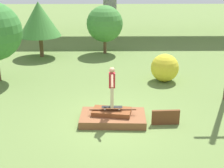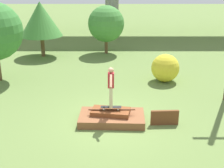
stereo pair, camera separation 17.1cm
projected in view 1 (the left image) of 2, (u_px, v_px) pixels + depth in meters
ground_plane at (113, 121)px, 11.51m from camera, size 80.00×80.00×0.00m
scrap_pile at (113, 117)px, 11.45m from camera, size 2.42×1.43×0.51m
scrap_plank_loose at (166, 117)px, 11.21m from camera, size 1.01×0.15×0.56m
skateboard at (112, 107)px, 11.30m from camera, size 0.75×0.20×0.09m
skater at (112, 85)px, 11.00m from camera, size 0.22×1.12×1.49m
tree_behind_left at (105, 24)px, 20.06m from camera, size 2.34×2.34×3.12m
tree_behind_right at (39, 19)px, 19.13m from camera, size 2.60×2.60×3.43m
bush_yellow_flowering at (165, 68)px, 15.40m from camera, size 1.38×1.38×1.38m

